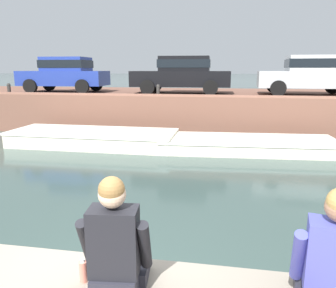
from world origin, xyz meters
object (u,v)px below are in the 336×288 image
object	(u,v)px
boat_moored_west_cream	(101,138)
car_centre_silver	(310,74)
person_seated_right	(116,249)
bottle_drink	(83,271)
car_leftmost_blue	(65,73)
car_left_inner_black	(182,73)
mooring_bollard_mid	(158,90)
person_seated_middle	(332,267)
boat_moored_central_cream	(239,145)
mooring_bollard_west	(9,88)

from	to	relation	value
boat_moored_west_cream	car_centre_silver	distance (m)	8.55
person_seated_right	bottle_drink	bearing A→B (deg)	165.84
car_leftmost_blue	person_seated_right	xyz separation A→B (m)	(6.39, -11.95, -1.16)
car_left_inner_black	mooring_bollard_mid	size ratio (longest dim) A/B	9.36
mooring_bollard_mid	person_seated_middle	xyz separation A→B (m)	(3.34, -10.43, -0.56)
person_seated_right	person_seated_middle	size ratio (longest dim) A/B	1.00
person_seated_middle	car_leftmost_blue	bearing A→B (deg)	123.64
boat_moored_central_cream	person_seated_right	xyz separation A→B (m)	(-1.26, -8.40, 1.04)
car_centre_silver	mooring_bollard_west	world-z (taller)	car_centre_silver
car_left_inner_black	bottle_drink	xyz separation A→B (m)	(0.73, -11.87, -1.44)
bottle_drink	person_seated_right	bearing A→B (deg)	-14.16
car_leftmost_blue	person_seated_right	world-z (taller)	car_leftmost_blue
person_seated_right	boat_moored_west_cream	bearing A→B (deg)	112.06
boat_moored_central_cream	person_seated_right	bearing A→B (deg)	-98.54
car_left_inner_black	person_seated_right	size ratio (longest dim) A/B	4.31
car_leftmost_blue	car_left_inner_black	xyz separation A→B (m)	(5.34, -0.00, 0.00)
car_centre_silver	person_seated_middle	world-z (taller)	car_centre_silver
boat_moored_central_cream	person_seated_middle	xyz separation A→B (m)	(0.28, -8.37, 1.04)
mooring_bollard_west	person_seated_middle	xyz separation A→B (m)	(9.75, -10.43, -0.56)
person_seated_right	bottle_drink	distance (m)	0.42
boat_moored_west_cream	car_leftmost_blue	world-z (taller)	car_leftmost_blue
mooring_bollard_west	bottle_drink	bearing A→B (deg)	-52.74
car_leftmost_blue	person_seated_right	size ratio (longest dim) A/B	4.02
car_left_inner_black	mooring_bollard_west	bearing A→B (deg)	-168.23
boat_moored_central_cream	car_left_inner_black	bearing A→B (deg)	123.02
person_seated_right	bottle_drink	xyz separation A→B (m)	(-0.31, 0.08, -0.28)
car_leftmost_blue	car_left_inner_black	world-z (taller)	same
person_seated_right	car_left_inner_black	bearing A→B (deg)	95.00
mooring_bollard_west	person_seated_middle	size ratio (longest dim) A/B	0.46
car_left_inner_black	car_centre_silver	distance (m)	5.11
boat_moored_central_cream	mooring_bollard_west	world-z (taller)	mooring_bollard_west
boat_moored_west_cream	person_seated_middle	size ratio (longest dim) A/B	7.03
boat_moored_central_cream	mooring_bollard_mid	size ratio (longest dim) A/B	15.11
boat_moored_west_cream	car_left_inner_black	bearing A→B (deg)	57.06
mooring_bollard_mid	bottle_drink	xyz separation A→B (m)	(1.48, -10.38, -0.83)
car_centre_silver	person_seated_middle	xyz separation A→B (m)	(-2.52, -11.91, -1.16)
car_centre_silver	mooring_bollard_mid	distance (m)	6.08
mooring_bollard_west	person_seated_middle	distance (m)	14.29
person_seated_right	bottle_drink	size ratio (longest dim) A/B	4.73
car_centre_silver	mooring_bollard_west	size ratio (longest dim) A/B	8.82
bottle_drink	car_leftmost_blue	bearing A→B (deg)	117.10
boat_moored_west_cream	car_centre_silver	bearing A→B (deg)	25.81
boat_moored_west_cream	mooring_bollard_mid	distance (m)	3.07
boat_moored_west_cream	car_leftmost_blue	distance (m)	5.17
car_left_inner_black	person_seated_right	bearing A→B (deg)	-85.00
bottle_drink	boat_moored_central_cream	bearing A→B (deg)	79.29
car_left_inner_black	bottle_drink	size ratio (longest dim) A/B	20.41
car_left_inner_black	bottle_drink	bearing A→B (deg)	-86.46
boat_moored_west_cream	bottle_drink	world-z (taller)	bottle_drink
mooring_bollard_mid	person_seated_right	xyz separation A→B (m)	(1.80, -10.46, -0.56)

